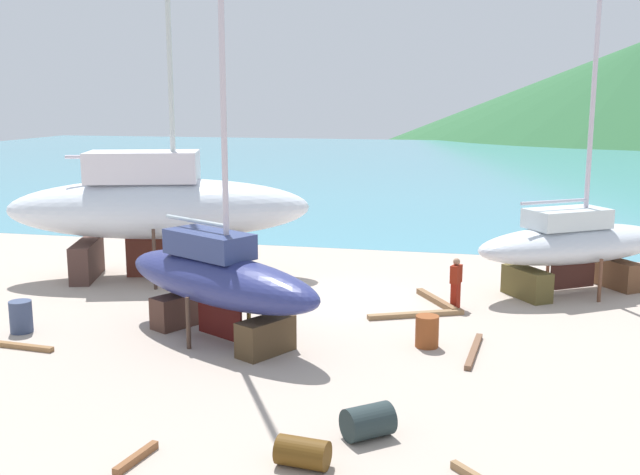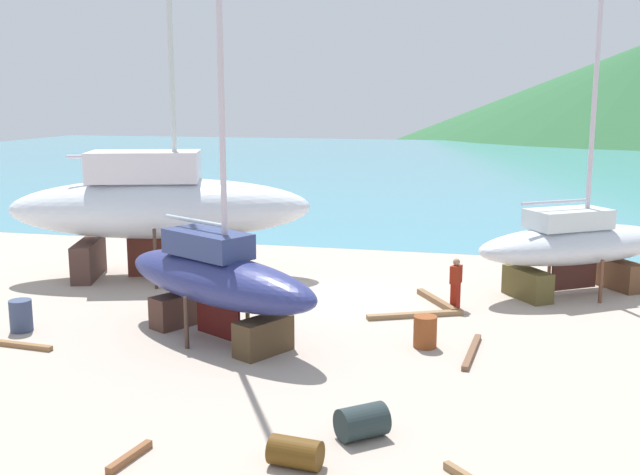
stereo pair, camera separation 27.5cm
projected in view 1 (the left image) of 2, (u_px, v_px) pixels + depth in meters
name	position (u px, v px, depth m)	size (l,w,h in m)	color
ground_plane	(312.00, 345.00, 20.00)	(50.98, 50.98, 0.00)	#B09F91
sea_water	(443.00, 165.00, 71.21)	(129.62, 81.44, 0.01)	teal
sailboat_mid_port	(574.00, 243.00, 25.04)	(7.44, 6.12, 12.71)	brown
sailboat_far_slipway	(218.00, 279.00, 20.22)	(7.21, 5.17, 12.02)	#483521
sailboat_large_starboard	(159.00, 207.00, 27.06)	(11.27, 6.33, 16.26)	#503A1E
worker	(456.00, 283.00, 23.30)	(0.38, 0.50, 1.60)	maroon
barrel_rust_near	(368.00, 422.00, 14.54)	(0.66, 0.66, 0.94)	#233031
barrel_tar_black	(427.00, 331.00, 19.81)	(0.62, 0.62, 0.84)	brown
barrel_blue_faded	(303.00, 453.00, 13.41)	(0.55, 0.55, 0.94)	#543510
barrel_rust_far	(21.00, 317.00, 21.02)	(0.62, 0.62, 0.90)	#374463
timber_plank_near	(416.00, 315.00, 22.54)	(2.99, 0.24, 0.14)	olive
timber_short_skew	(436.00, 300.00, 24.02)	(2.56, 0.21, 0.18)	brown
timber_plank_far	(136.00, 458.00, 13.63)	(1.20, 0.14, 0.15)	brown
timber_short_cross	(474.00, 351.00, 19.35)	(2.65, 0.16, 0.13)	brown
timber_long_fore	(11.00, 345.00, 19.81)	(2.59, 0.17, 0.13)	olive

